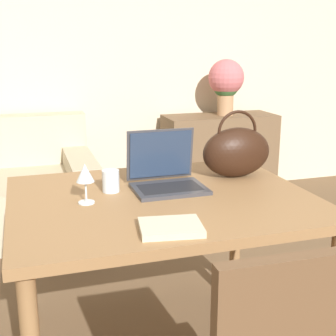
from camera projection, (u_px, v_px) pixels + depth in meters
The scene contains 9 objects.
wall_back at pixel (92, 46), 3.94m from camera, with size 10.00×0.06×2.70m.
dining_table at pixel (162, 215), 1.98m from camera, with size 1.24×0.99×0.76m.
sideboard at pixel (219, 157), 4.22m from camera, with size 0.99×0.40×0.76m.
laptop at pixel (165, 172), 2.07m from camera, with size 0.31×0.27×0.25m.
drinking_glass at pixel (111, 181), 2.00m from camera, with size 0.07×0.07×0.09m.
wine_glass at pixel (85, 175), 1.84m from camera, with size 0.07×0.07×0.16m.
handbag at pixel (236, 152), 2.21m from camera, with size 0.34×0.17×0.32m.
flower_vase at pixel (226, 82), 4.05m from camera, with size 0.31×0.31×0.48m.
book at pixel (171, 227), 1.59m from camera, with size 0.23×0.20×0.02m.
Camera 1 is at (-0.61, -1.18, 1.38)m, focal length 50.00 mm.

